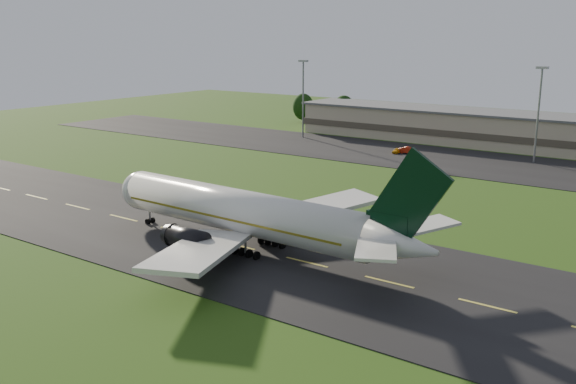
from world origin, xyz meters
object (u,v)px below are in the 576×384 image
Objects in this scene: light_mast_west at (303,89)px; service_vehicle_a at (397,151)px; light_mast_centre at (539,103)px; service_vehicle_b at (409,150)px; terminal at (561,136)px; airliner at (246,214)px.

light_mast_west is 34.17m from service_vehicle_a.
light_mast_centre is 29.59m from service_vehicle_b.
light_mast_centre is (-1.40, -16.18, 8.75)m from terminal.
airliner is at bearing -174.62° from service_vehicle_b.
terminal is 64.10m from light_mast_west.
light_mast_west is (-61.40, -16.18, 8.75)m from terminal.
light_mast_west is (-45.63, 80.02, 8.08)m from airliner.
service_vehicle_b is at bearing 100.68° from airliner.
terminal is 7.13× the size of light_mast_centre.
terminal is 35.74m from service_vehicle_b.
service_vehicle_b reaches higher than service_vehicle_a.
airliner is 2.52× the size of light_mast_west.
light_mast_west reaches higher than service_vehicle_b.
light_mast_centre is at bearing -94.95° from terminal.
airliner reaches higher than service_vehicle_a.
terminal reaches higher than service_vehicle_a.
light_mast_west is 5.91× the size of service_vehicle_a.
service_vehicle_a is 2.57m from service_vehicle_b.
service_vehicle_b is (-26.41, -6.05, -11.88)m from light_mast_centre.
light_mast_centre is at bearing 0.00° from light_mast_west.
light_mast_centre is at bearing -80.97° from service_vehicle_b.
airliner is 97.49m from terminal.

